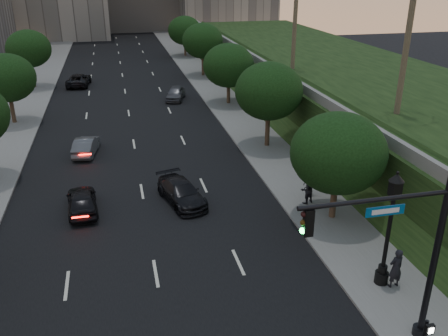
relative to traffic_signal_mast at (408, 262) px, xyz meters
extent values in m
cube|color=black|center=(-8.44, 31.48, -3.66)|extent=(16.00, 140.00, 0.02)
cube|color=slate|center=(1.81, 31.48, -3.60)|extent=(4.50, 140.00, 0.15)
cube|color=slate|center=(-18.69, 31.48, -3.60)|extent=(4.50, 140.00, 0.15)
cube|color=black|center=(13.56, 29.48, -1.67)|extent=(18.00, 90.00, 4.00)
cube|color=slate|center=(5.06, 29.48, 0.68)|extent=(0.35, 90.00, 0.70)
cylinder|color=#38281C|center=(1.86, 9.48, -2.24)|extent=(0.36, 0.36, 2.86)
ellipsoid|color=black|center=(1.86, 9.48, 0.36)|extent=(5.20, 5.20, 4.42)
cylinder|color=#38281C|center=(1.86, 21.48, -2.07)|extent=(0.36, 0.36, 3.21)
ellipsoid|color=black|center=(1.86, 21.48, 0.85)|extent=(5.20, 5.20, 4.42)
cylinder|color=#38281C|center=(1.86, 34.48, -2.24)|extent=(0.36, 0.36, 2.86)
ellipsoid|color=black|center=(1.86, 34.48, 0.36)|extent=(5.20, 5.20, 4.42)
cylinder|color=#38281C|center=(1.86, 48.48, -2.07)|extent=(0.36, 0.36, 3.21)
ellipsoid|color=black|center=(1.86, 48.48, 0.85)|extent=(5.20, 5.20, 4.42)
cylinder|color=#38281C|center=(1.86, 63.48, -2.24)|extent=(0.36, 0.36, 2.86)
ellipsoid|color=black|center=(1.86, 63.48, 0.36)|extent=(5.20, 5.20, 4.42)
cylinder|color=#38281C|center=(-18.74, 32.48, -2.18)|extent=(0.36, 0.36, 2.99)
ellipsoid|color=black|center=(-18.74, 32.48, 0.54)|extent=(5.00, 5.00, 4.25)
cylinder|color=#38281C|center=(-18.74, 46.48, -2.04)|extent=(0.36, 0.36, 3.26)
ellipsoid|color=black|center=(-18.74, 46.48, 0.92)|extent=(5.00, 5.00, 4.25)
cylinder|color=#4C4233|center=(9.06, 15.48, 6.33)|extent=(0.40, 0.40, 12.00)
cylinder|color=black|center=(1.09, 0.00, -0.17)|extent=(0.24, 0.24, 7.00)
cylinder|color=black|center=(1.09, 0.00, -3.42)|extent=(0.56, 0.56, 0.50)
cylinder|color=black|center=(-1.61, 0.00, 2.63)|extent=(5.40, 0.16, 0.16)
cube|color=black|center=(-3.91, 0.00, 2.08)|extent=(0.32, 0.22, 0.95)
sphere|color=black|center=(-4.09, 0.00, 2.41)|extent=(0.20, 0.20, 0.20)
sphere|color=#3F2B0A|center=(-4.09, 0.00, 2.11)|extent=(0.20, 0.20, 0.20)
sphere|color=#19F24C|center=(-4.09, 0.00, 1.81)|extent=(0.20, 0.20, 0.20)
cube|color=#0A538D|center=(-1.21, 0.00, 2.18)|extent=(1.40, 0.05, 0.35)
cylinder|color=black|center=(1.35, 3.30, -3.32)|extent=(0.60, 0.60, 0.70)
cylinder|color=black|center=(1.35, 3.30, -2.82)|extent=(0.40, 0.40, 0.40)
cylinder|color=black|center=(1.35, 3.30, -0.87)|extent=(0.18, 0.18, 3.60)
cube|color=black|center=(1.35, 3.30, 1.18)|extent=(0.42, 0.42, 0.70)
cone|color=black|center=(1.35, 3.30, 1.68)|extent=(0.64, 0.64, 0.35)
sphere|color=black|center=(1.35, 3.30, 1.88)|extent=(0.14, 0.14, 0.14)
cube|color=black|center=(-0.16, -1.87, -1.37)|extent=(0.30, 0.14, 0.35)
cube|color=white|center=(-0.16, -1.95, -1.37)|extent=(0.18, 0.02, 0.22)
imported|color=black|center=(-12.00, 13.61, -2.97)|extent=(1.99, 4.25, 1.41)
imported|color=#4F5155|center=(-12.07, 23.14, -3.00)|extent=(2.09, 4.27, 1.35)
imported|color=black|center=(-13.67, 46.55, -2.95)|extent=(2.95, 5.46, 1.45)
imported|color=black|center=(-6.17, 13.45, -3.00)|extent=(2.97, 4.94, 1.34)
imported|color=#4D4F54|center=(-3.25, 37.49, -2.95)|extent=(2.88, 4.53, 1.43)
imported|color=black|center=(1.75, 2.95, -2.58)|extent=(0.74, 0.53, 1.89)
imported|color=black|center=(1.05, 11.40, -2.62)|extent=(1.05, 0.94, 1.79)
imported|color=black|center=(1.69, 12.32, -2.76)|extent=(0.91, 0.42, 1.52)
camera|label=1|loc=(-9.53, -12.23, 9.61)|focal=38.00mm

